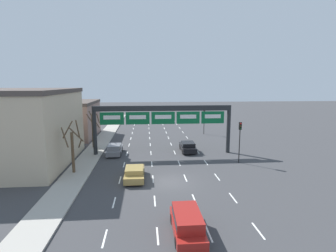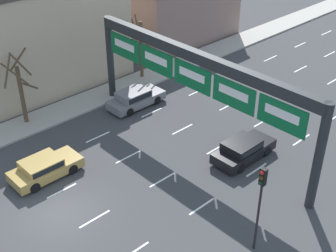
{
  "view_description": "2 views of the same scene",
  "coord_description": "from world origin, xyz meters",
  "px_view_note": "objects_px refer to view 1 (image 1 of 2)",
  "views": [
    {
      "loc": [
        -2.29,
        -24.23,
        9.55
      ],
      "look_at": [
        0.6,
        9.58,
        3.99
      ],
      "focal_mm": 28.0,
      "sensor_mm": 36.0,
      "label": 1
    },
    {
      "loc": [
        18.26,
        -9.14,
        17.64
      ],
      "look_at": [
        1.44,
        6.68,
        3.48
      ],
      "focal_mm": 50.0,
      "sensor_mm": 36.0,
      "label": 2
    }
  ],
  "objects_px": {
    "car_black": "(188,146)",
    "car_grey": "(115,149)",
    "car_gold": "(135,173)",
    "tree_bare_closest": "(73,146)",
    "suv_red": "(187,222)",
    "traffic_light_near_gantry": "(240,134)",
    "traffic_light_mid_block": "(204,117)",
    "tree_bare_second": "(93,128)",
    "sign_gantry": "(163,116)"
  },
  "relations": [
    {
      "from": "traffic_light_near_gantry",
      "to": "tree_bare_closest",
      "type": "relative_size",
      "value": 0.87
    },
    {
      "from": "car_gold",
      "to": "tree_bare_closest",
      "type": "xyz_separation_m",
      "value": [
        -6.48,
        2.3,
        2.27
      ]
    },
    {
      "from": "suv_red",
      "to": "car_grey",
      "type": "bearing_deg",
      "value": 109.04
    },
    {
      "from": "car_gold",
      "to": "tree_bare_closest",
      "type": "relative_size",
      "value": 0.76
    },
    {
      "from": "traffic_light_near_gantry",
      "to": "tree_bare_closest",
      "type": "height_order",
      "value": "tree_bare_closest"
    },
    {
      "from": "car_black",
      "to": "car_grey",
      "type": "relative_size",
      "value": 0.97
    },
    {
      "from": "car_grey",
      "to": "tree_bare_closest",
      "type": "height_order",
      "value": "tree_bare_closest"
    },
    {
      "from": "traffic_light_near_gantry",
      "to": "car_gold",
      "type": "bearing_deg",
      "value": -159.7
    },
    {
      "from": "suv_red",
      "to": "sign_gantry",
      "type": "bearing_deg",
      "value": 90.71
    },
    {
      "from": "tree_bare_second",
      "to": "car_grey",
      "type": "bearing_deg",
      "value": -46.52
    },
    {
      "from": "tree_bare_closest",
      "to": "suv_red",
      "type": "bearing_deg",
      "value": -50.24
    },
    {
      "from": "suv_red",
      "to": "tree_bare_closest",
      "type": "distance_m",
      "value": 16.12
    },
    {
      "from": "car_black",
      "to": "tree_bare_second",
      "type": "height_order",
      "value": "tree_bare_second"
    },
    {
      "from": "car_gold",
      "to": "car_grey",
      "type": "relative_size",
      "value": 0.95
    },
    {
      "from": "car_gold",
      "to": "traffic_light_near_gantry",
      "type": "xyz_separation_m",
      "value": [
        12.39,
        4.58,
        2.83
      ]
    },
    {
      "from": "suv_red",
      "to": "traffic_light_near_gantry",
      "type": "height_order",
      "value": "traffic_light_near_gantry"
    },
    {
      "from": "sign_gantry",
      "to": "suv_red",
      "type": "xyz_separation_m",
      "value": [
        0.24,
        -19.36,
        -4.4
      ]
    },
    {
      "from": "suv_red",
      "to": "car_gold",
      "type": "xyz_separation_m",
      "value": [
        -3.73,
        9.98,
        -0.15
      ]
    },
    {
      "from": "car_gold",
      "to": "tree_bare_closest",
      "type": "height_order",
      "value": "tree_bare_closest"
    },
    {
      "from": "car_black",
      "to": "tree_bare_closest",
      "type": "xyz_separation_m",
      "value": [
        -13.52,
        -7.99,
        2.23
      ]
    },
    {
      "from": "car_gold",
      "to": "car_grey",
      "type": "xyz_separation_m",
      "value": [
        -3.06,
        9.71,
        0.04
      ]
    },
    {
      "from": "sign_gantry",
      "to": "car_black",
      "type": "height_order",
      "value": "sign_gantry"
    },
    {
      "from": "sign_gantry",
      "to": "traffic_light_mid_block",
      "type": "height_order",
      "value": "sign_gantry"
    },
    {
      "from": "suv_red",
      "to": "tree_bare_second",
      "type": "distance_m",
      "value": 25.56
    },
    {
      "from": "sign_gantry",
      "to": "tree_bare_closest",
      "type": "relative_size",
      "value": 3.25
    },
    {
      "from": "sign_gantry",
      "to": "tree_bare_closest",
      "type": "distance_m",
      "value": 12.44
    },
    {
      "from": "car_grey",
      "to": "tree_bare_second",
      "type": "bearing_deg",
      "value": 133.48
    },
    {
      "from": "tree_bare_second",
      "to": "sign_gantry",
      "type": "bearing_deg",
      "value": -21.6
    },
    {
      "from": "suv_red",
      "to": "traffic_light_near_gantry",
      "type": "relative_size",
      "value": 0.91
    },
    {
      "from": "traffic_light_mid_block",
      "to": "traffic_light_near_gantry",
      "type": "bearing_deg",
      "value": -89.19
    },
    {
      "from": "traffic_light_mid_block",
      "to": "tree_bare_closest",
      "type": "height_order",
      "value": "tree_bare_closest"
    },
    {
      "from": "traffic_light_near_gantry",
      "to": "tree_bare_second",
      "type": "distance_m",
      "value": 20.82
    },
    {
      "from": "car_black",
      "to": "car_grey",
      "type": "distance_m",
      "value": 10.12
    },
    {
      "from": "car_black",
      "to": "suv_red",
      "type": "height_order",
      "value": "suv_red"
    },
    {
      "from": "tree_bare_closest",
      "to": "tree_bare_second",
      "type": "bearing_deg",
      "value": 90.07
    },
    {
      "from": "car_gold",
      "to": "traffic_light_near_gantry",
      "type": "distance_m",
      "value": 13.51
    },
    {
      "from": "car_grey",
      "to": "traffic_light_near_gantry",
      "type": "height_order",
      "value": "traffic_light_near_gantry"
    },
    {
      "from": "suv_red",
      "to": "tree_bare_closest",
      "type": "xyz_separation_m",
      "value": [
        -10.22,
        12.28,
        2.12
      ]
    },
    {
      "from": "car_black",
      "to": "car_gold",
      "type": "xyz_separation_m",
      "value": [
        -7.04,
        -10.28,
        -0.04
      ]
    },
    {
      "from": "car_gold",
      "to": "tree_bare_second",
      "type": "relative_size",
      "value": 0.79
    },
    {
      "from": "car_gold",
      "to": "tree_bare_closest",
      "type": "bearing_deg",
      "value": 160.5
    },
    {
      "from": "sign_gantry",
      "to": "suv_red",
      "type": "relative_size",
      "value": 4.1
    },
    {
      "from": "car_grey",
      "to": "traffic_light_near_gantry",
      "type": "distance_m",
      "value": 16.52
    },
    {
      "from": "car_gold",
      "to": "traffic_light_mid_block",
      "type": "relative_size",
      "value": 0.96
    },
    {
      "from": "car_black",
      "to": "car_grey",
      "type": "xyz_separation_m",
      "value": [
        -10.1,
        -0.57,
        -0.01
      ]
    },
    {
      "from": "car_grey",
      "to": "sign_gantry",
      "type": "bearing_deg",
      "value": -2.93
    },
    {
      "from": "car_gold",
      "to": "tree_bare_second",
      "type": "height_order",
      "value": "tree_bare_second"
    },
    {
      "from": "suv_red",
      "to": "car_grey",
      "type": "relative_size",
      "value": 0.99
    },
    {
      "from": "car_grey",
      "to": "car_gold",
      "type": "bearing_deg",
      "value": -72.48
    },
    {
      "from": "traffic_light_mid_block",
      "to": "tree_bare_closest",
      "type": "bearing_deg",
      "value": -132.32
    }
  ]
}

